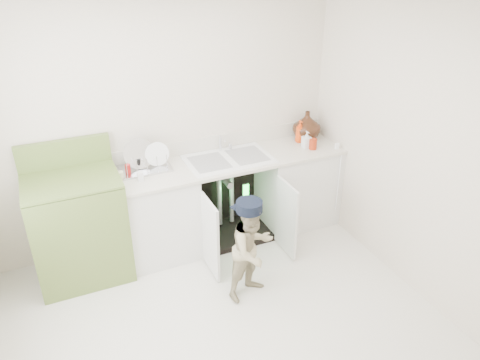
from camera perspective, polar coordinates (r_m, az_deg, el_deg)
ground at (r=4.07m, az=-1.85°, el=-17.22°), size 3.50×3.50×0.00m
room_shell at (r=3.31m, az=-2.17°, el=-1.70°), size 6.00×5.50×1.26m
counter_run at (r=4.86m, az=-1.10°, el=-1.94°), size 2.44×1.02×1.21m
avocado_stove at (r=4.53m, az=-19.04°, el=-5.35°), size 0.81×0.65×1.26m
repair_worker at (r=4.07m, az=1.51°, el=-8.34°), size 0.54×0.83×0.95m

